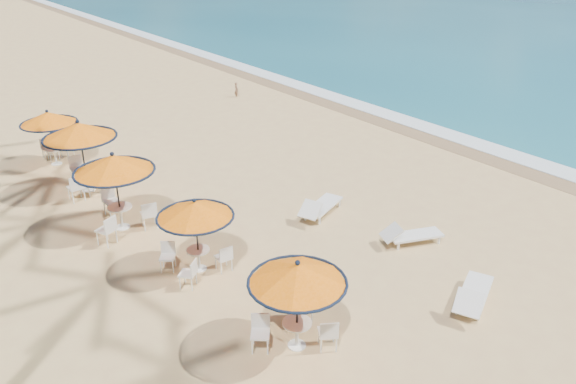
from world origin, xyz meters
The scene contains 12 objects.
ground centered at (0.00, 0.00, 0.00)m, with size 160.00×160.00×0.00m, color tan.
foam_strip centered at (9.30, 10.00, 0.00)m, with size 1.20×140.00×0.04m, color white.
wetsand_band centered at (8.40, 10.00, 0.00)m, with size 1.40×140.00×0.02m, color olive.
station_0 centered at (-4.54, -0.13, 1.62)m, with size 2.12×2.12×2.22m.
station_1 centered at (-4.78, 3.81, 1.55)m, with size 2.03×2.03×2.12m.
station_2 centered at (-5.45, 7.29, 1.82)m, with size 2.38×2.46×2.49m.
station_3 centered at (-5.34, 10.59, 1.88)m, with size 2.46×2.46×2.57m.
station_4 centered at (-5.42, 13.77, 1.60)m, with size 2.10×2.10×2.19m.
lounger_near centered at (-0.29, -1.63, 0.33)m, with size 2.05×1.37×0.71m.
lounger_mid centered at (0.75, 1.28, 0.31)m, with size 1.91×1.22×0.65m.
lounger_far centered at (-0.17, 4.19, 0.33)m, with size 2.06×1.29×0.71m.
person centered at (5.21, 17.33, 0.42)m, with size 0.31×0.20×0.84m, color brown.
Camera 1 is at (-10.64, -7.71, 8.39)m, focal length 35.00 mm.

